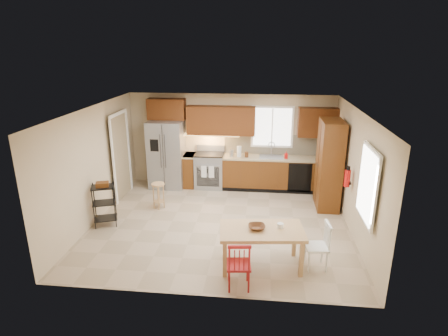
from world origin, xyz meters
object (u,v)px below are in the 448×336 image
range_stove (210,171)px  dining_table (261,248)px  pantry (329,165)px  table_bowl (257,229)px  chair_red (239,264)px  utility_cart (105,205)px  table_jar (280,227)px  refrigerator (167,154)px  soap_bottle (286,155)px  chair_white (317,246)px  bar_stool (159,196)px  fire_extinguisher (347,178)px

range_stove → dining_table: (1.45, -3.74, -0.11)m
pantry → table_bowl: 3.21m
chair_red → utility_cart: bearing=141.6°
chair_red → table_jar: chair_red is taller
refrigerator → soap_bottle: refrigerator is taller
chair_white → utility_cart: size_ratio=0.91×
pantry → bar_stool: bearing=-172.0°
table_bowl → range_stove: bearing=110.0°
table_bowl → bar_stool: bearing=137.1°
refrigerator → dining_table: size_ratio=1.26×
refrigerator → range_stove: refrigerator is taller
table_bowl → table_jar: bearing=12.5°
table_bowl → utility_cart: size_ratio=0.31×
table_bowl → table_jar: size_ratio=2.57×
fire_extinguisher → table_jar: 2.17m
chair_white → table_bowl: 1.08m
table_jar → chair_red: bearing=-131.9°
chair_red → utility_cart: utility_cart is taller
refrigerator → table_jar: (2.92, -3.59, -0.17)m
pantry → table_bowl: pantry is taller
table_bowl → chair_red: bearing=-111.8°
dining_table → table_jar: bearing=9.6°
utility_cart → soap_bottle: bearing=11.9°
pantry → range_stove: bearing=161.7°
refrigerator → table_bowl: (2.51, -3.68, -0.20)m
chair_white → table_bowl: chair_white is taller
pantry → bar_stool: (-3.98, -0.56, -0.73)m
dining_table → pantry: bearing=54.6°
refrigerator → table_jar: size_ratio=16.07×
chair_red → soap_bottle: bearing=71.4°
fire_extinguisher → chair_red: size_ratio=0.43×
pantry → chair_white: (-0.58, -2.70, -0.63)m
table_bowl → utility_cart: 3.50m
table_bowl → fire_extinguisher: bearing=43.1°
soap_bottle → table_bowl: bearing=-100.4°
dining_table → soap_bottle: bearing=74.6°
pantry → utility_cart: (-4.89, -1.52, -0.58)m
pantry → table_jar: (-1.21, -2.66, -0.31)m
chair_red → utility_cart: (-3.01, 1.88, 0.04)m
dining_table → chair_red: bearing=-124.7°
fire_extinguisher → table_jar: size_ratio=3.18×
refrigerator → range_stove: size_ratio=1.98×
fire_extinguisher → dining_table: size_ratio=0.25×
pantry → utility_cart: 5.15m
chair_white → fire_extinguisher: bearing=-31.6°
fire_extinguisher → chair_white: (-0.78, -1.65, -0.68)m
fire_extinguisher → bar_stool: fire_extinguisher is taller
chair_red → table_jar: bearing=41.7°
range_stove → soap_bottle: bearing=-2.4°
dining_table → utility_cart: 3.58m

